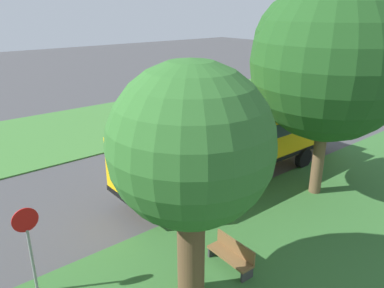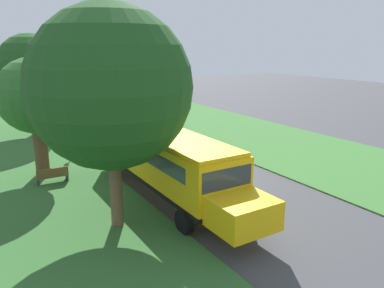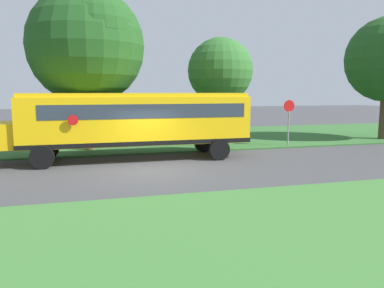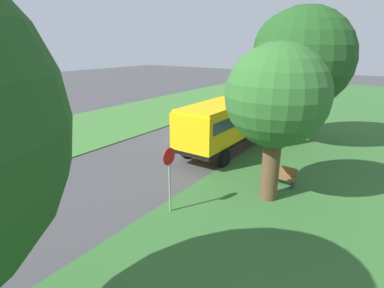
{
  "view_description": "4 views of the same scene",
  "coord_description": "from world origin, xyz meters",
  "px_view_note": "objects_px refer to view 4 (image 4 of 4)",
  "views": [
    {
      "loc": [
        -13.87,
        10.82,
        7.62
      ],
      "look_at": [
        -0.63,
        -0.02,
        1.3
      ],
      "focal_mm": 35.0,
      "sensor_mm": 36.0,
      "label": 1
    },
    {
      "loc": [
        -10.69,
        -15.87,
        7.12
      ],
      "look_at": [
        0.02,
        1.59,
        1.7
      ],
      "focal_mm": 35.0,
      "sensor_mm": 36.0,
      "label": 2
    },
    {
      "loc": [
        15.05,
        -2.42,
        3.25
      ],
      "look_at": [
        -0.28,
        1.77,
        1.0
      ],
      "focal_mm": 35.0,
      "sensor_mm": 36.0,
      "label": 3
    },
    {
      "loc": [
        -11.35,
        16.99,
        6.4
      ],
      "look_at": [
        -2.52,
        4.35,
        1.28
      ],
      "focal_mm": 28.0,
      "sensor_mm": 36.0,
      "label": 4
    }
  ],
  "objects_px": {
    "school_bus": "(237,116)",
    "park_bench": "(279,175)",
    "oak_tree_beside_bus": "(299,56)",
    "oak_tree_roadside_mid": "(278,98)",
    "stop_sign": "(169,173)"
  },
  "relations": [
    {
      "from": "school_bus",
      "to": "park_bench",
      "type": "xyz_separation_m",
      "value": [
        -4.46,
        4.34,
        -1.45
      ]
    },
    {
      "from": "oak_tree_beside_bus",
      "to": "oak_tree_roadside_mid",
      "type": "distance_m",
      "value": 8.09
    },
    {
      "from": "school_bus",
      "to": "park_bench",
      "type": "distance_m",
      "value": 6.39
    },
    {
      "from": "stop_sign",
      "to": "oak_tree_beside_bus",
      "type": "bearing_deg",
      "value": -96.2
    },
    {
      "from": "oak_tree_roadside_mid",
      "to": "park_bench",
      "type": "xyz_separation_m",
      "value": [
        0.17,
        -1.62,
        -3.93
      ]
    },
    {
      "from": "oak_tree_roadside_mid",
      "to": "stop_sign",
      "type": "height_order",
      "value": "oak_tree_roadside_mid"
    },
    {
      "from": "oak_tree_beside_bus",
      "to": "stop_sign",
      "type": "bearing_deg",
      "value": 83.8
    },
    {
      "from": "oak_tree_beside_bus",
      "to": "oak_tree_roadside_mid",
      "type": "relative_size",
      "value": 1.32
    },
    {
      "from": "oak_tree_roadside_mid",
      "to": "stop_sign",
      "type": "relative_size",
      "value": 2.39
    },
    {
      "from": "park_bench",
      "to": "stop_sign",
      "type": "bearing_deg",
      "value": 62.24
    },
    {
      "from": "oak_tree_beside_bus",
      "to": "oak_tree_roadside_mid",
      "type": "bearing_deg",
      "value": 101.52
    },
    {
      "from": "stop_sign",
      "to": "oak_tree_roadside_mid",
      "type": "bearing_deg",
      "value": -129.64
    },
    {
      "from": "school_bus",
      "to": "oak_tree_beside_bus",
      "type": "bearing_deg",
      "value": -148.63
    },
    {
      "from": "oak_tree_roadside_mid",
      "to": "park_bench",
      "type": "height_order",
      "value": "oak_tree_roadside_mid"
    },
    {
      "from": "school_bus",
      "to": "oak_tree_roadside_mid",
      "type": "xyz_separation_m",
      "value": [
        -4.63,
        5.96,
        2.48
      ]
    }
  ]
}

